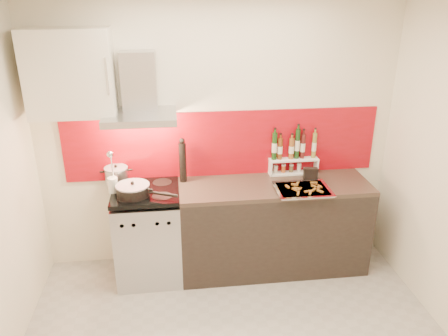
{
  "coord_description": "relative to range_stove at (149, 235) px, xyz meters",
  "views": [
    {
      "loc": [
        -0.43,
        -2.54,
        2.6
      ],
      "look_at": [
        0.0,
        0.95,
        1.15
      ],
      "focal_mm": 35.0,
      "sensor_mm": 36.0,
      "label": 1
    }
  ],
  "objects": [
    {
      "name": "step_shelf",
      "position": [
        1.42,
        0.24,
        0.64
      ],
      "size": [
        0.48,
        0.13,
        0.46
      ],
      "color": "white",
      "rests_on": "counter"
    },
    {
      "name": "backsplash",
      "position": [
        0.75,
        0.29,
        0.78
      ],
      "size": [
        3.0,
        0.02,
        0.64
      ],
      "primitive_type": "cube",
      "color": "#93080D",
      "rests_on": "back_wall"
    },
    {
      "name": "stock_pot",
      "position": [
        -0.27,
        0.19,
        0.55
      ],
      "size": [
        0.22,
        0.22,
        0.19
      ],
      "color": "#B7B7BA",
      "rests_on": "range_stove"
    },
    {
      "name": "range_hood",
      "position": [
        0.0,
        0.14,
        1.3
      ],
      "size": [
        0.62,
        0.5,
        0.61
      ],
      "color": "#B7B7BA",
      "rests_on": "back_wall"
    },
    {
      "name": "utensil_jar",
      "position": [
        -0.28,
        -0.01,
        0.58
      ],
      "size": [
        0.09,
        0.13,
        0.42
      ],
      "color": "silver",
      "rests_on": "range_stove"
    },
    {
      "name": "saute_pan",
      "position": [
        -0.09,
        -0.1,
        0.52
      ],
      "size": [
        0.54,
        0.33,
        0.14
      ],
      "color": "black",
      "rests_on": "range_stove"
    },
    {
      "name": "range_stove",
      "position": [
        0.0,
        0.0,
        0.0
      ],
      "size": [
        0.6,
        0.6,
        0.91
      ],
      "color": "#B7B7BA",
      "rests_on": "ground"
    },
    {
      "name": "caddy_box",
      "position": [
        1.56,
        0.07,
        0.52
      ],
      "size": [
        0.14,
        0.07,
        0.11
      ],
      "primitive_type": "cube",
      "rotation": [
        0.0,
        0.0,
        -0.09
      ],
      "color": "black",
      "rests_on": "counter"
    },
    {
      "name": "pepper_mill",
      "position": [
        0.35,
        0.18,
        0.67
      ],
      "size": [
        0.07,
        0.07,
        0.43
      ],
      "color": "black",
      "rests_on": "counter"
    },
    {
      "name": "upper_cabinet",
      "position": [
        -0.55,
        0.13,
        1.51
      ],
      "size": [
        0.7,
        0.35,
        0.72
      ],
      "primitive_type": "cube",
      "color": "silver",
      "rests_on": "back_wall"
    },
    {
      "name": "back_wall",
      "position": [
        0.7,
        0.3,
        0.86
      ],
      "size": [
        3.4,
        0.02,
        2.6
      ],
      "primitive_type": "cube",
      "color": "silver",
      "rests_on": "ground"
    },
    {
      "name": "baking_tray",
      "position": [
        1.42,
        -0.17,
        0.47
      ],
      "size": [
        0.5,
        0.38,
        0.03
      ],
      "color": "silver",
      "rests_on": "counter"
    },
    {
      "name": "counter",
      "position": [
        1.2,
        0.0,
        0.01
      ],
      "size": [
        1.8,
        0.6,
        0.9
      ],
      "color": "black",
      "rests_on": "ground"
    }
  ]
}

